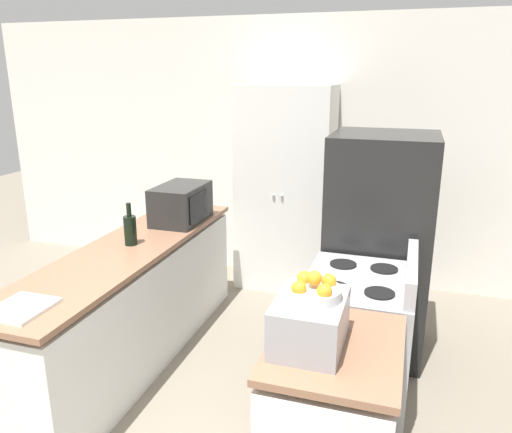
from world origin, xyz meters
name	(u,v)px	position (x,y,z in m)	size (l,w,h in m)	color
wall_back	(302,152)	(0.00, 3.33, 1.30)	(7.00, 0.06, 2.60)	silver
counter_left	(131,306)	(-0.81, 1.34, 0.43)	(0.60, 2.48, 0.89)	silver
counter_right	(332,428)	(0.81, 0.48, 0.43)	(0.60, 0.77, 0.89)	silver
pantry_cabinet	(285,189)	(-0.09, 3.02, 0.98)	(0.90, 0.56, 1.97)	silver
stove	(356,343)	(0.83, 1.27, 0.45)	(0.66, 0.78, 1.05)	#9E9EA3
refrigerator	(378,246)	(0.88, 2.06, 0.83)	(0.77, 0.73, 1.66)	black
microwave	(181,204)	(-0.71, 2.02, 1.04)	(0.35, 0.54, 0.31)	black
wine_bottle	(130,229)	(-0.81, 1.39, 1.00)	(0.09, 0.09, 0.31)	black
toaster_oven	(309,322)	(0.69, 0.44, 1.00)	(0.31, 0.41, 0.23)	#939399
fruit_bowl	(314,289)	(0.70, 0.46, 1.15)	(0.25, 0.25, 0.13)	silver
cutting_board	(21,308)	(-0.81, 0.32, 0.90)	(0.28, 0.30, 0.02)	silver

